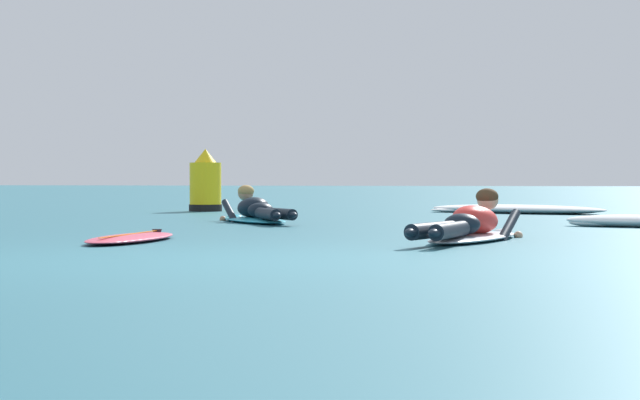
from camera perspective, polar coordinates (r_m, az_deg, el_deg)
ground_plane at (r=18.50m, az=4.26°, el=-0.76°), size 120.00×120.00×0.00m
surfer_near at (r=11.23m, az=7.13°, el=-1.26°), size 0.98×2.65×0.54m
surfer_far at (r=15.74m, az=-3.05°, el=-0.60°), size 1.66×2.37×0.55m
drifting_surfboard at (r=11.31m, az=-8.93°, el=-1.78°), size 0.55×1.82×0.16m
whitewater_front at (r=14.86m, az=14.67°, el=-0.98°), size 1.74×0.99×0.15m
whitewater_mid_right at (r=20.01m, az=9.33°, el=-0.44°), size 3.23×2.12×0.15m
channel_marker_buoy at (r=21.02m, az=-5.46°, el=0.66°), size 0.58×0.58×1.09m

